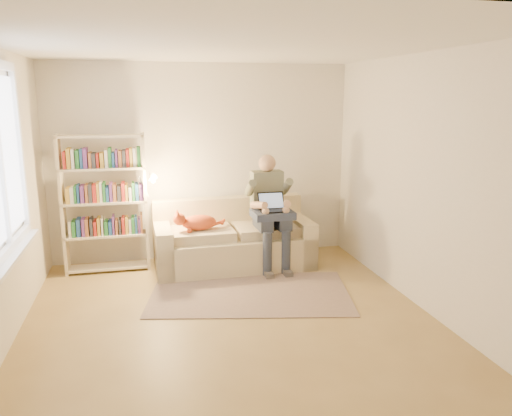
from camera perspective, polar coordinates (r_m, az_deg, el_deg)
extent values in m
plane|color=olive|center=(4.97, -2.63, -13.23)|extent=(4.50, 4.50, 0.00)
cube|color=white|center=(4.50, -2.98, 18.14)|extent=(4.00, 4.50, 0.02)
cube|color=silver|center=(5.28, 19.09, 2.48)|extent=(0.02, 4.50, 2.60)
cube|color=silver|center=(6.76, -6.20, 5.18)|extent=(4.00, 0.02, 2.60)
cube|color=silver|center=(2.45, 6.66, -8.16)|extent=(4.00, 0.02, 2.60)
cube|color=white|center=(4.93, -26.28, -4.09)|extent=(0.05, 1.50, 0.08)
cube|color=white|center=(4.78, -27.20, 5.03)|extent=(0.04, 0.05, 1.50)
cube|color=white|center=(4.93, -25.77, -4.63)|extent=(0.12, 1.52, 0.04)
cube|color=beige|center=(6.51, -2.58, -4.89)|extent=(2.02, 0.95, 0.42)
cube|color=beige|center=(6.73, -3.22, -0.56)|extent=(2.01, 0.25, 0.43)
cube|color=beige|center=(6.37, -10.57, -4.65)|extent=(0.22, 0.91, 0.60)
cube|color=beige|center=(6.71, 4.98, -3.58)|extent=(0.22, 0.91, 0.60)
cube|color=#C9B993|center=(6.31, -6.52, -2.96)|extent=(0.86, 0.62, 0.12)
cube|color=#C9B993|center=(6.49, 1.39, -2.45)|extent=(0.86, 0.62, 0.12)
cube|color=slate|center=(6.45, 1.22, 1.84)|extent=(0.40, 0.23, 0.55)
sphere|color=tan|center=(6.37, 1.28, 5.16)|extent=(0.22, 0.22, 0.22)
cube|color=#2E3340|center=(6.25, 0.78, -1.61)|extent=(0.17, 0.45, 0.17)
cube|color=#2E3340|center=(6.31, 2.88, -1.48)|extent=(0.17, 0.45, 0.17)
cylinder|color=#2E3340|center=(6.14, 1.31, -5.27)|extent=(0.12, 0.12, 0.56)
cylinder|color=#2E3340|center=(6.21, 3.44, -5.09)|extent=(0.12, 0.12, 0.56)
ellipsoid|color=orange|center=(6.24, -6.52, -1.67)|extent=(0.44, 0.24, 0.19)
sphere|color=orange|center=(6.16, -8.76, -1.28)|extent=(0.15, 0.15, 0.15)
cylinder|color=orange|center=(6.33, -4.53, -1.78)|extent=(0.21, 0.05, 0.06)
cube|color=#2B344C|center=(6.24, 1.89, -0.70)|extent=(0.51, 0.42, 0.09)
cube|color=black|center=(6.19, 1.99, -0.29)|extent=(0.34, 0.24, 0.02)
cube|color=black|center=(6.27, 1.71, 0.87)|extent=(0.34, 0.12, 0.20)
plane|color=#8CA5CC|center=(6.27, 1.71, 0.87)|extent=(0.31, 0.15, 0.27)
cube|color=beige|center=(6.51, -21.24, 0.23)|extent=(0.04, 0.26, 1.73)
cube|color=beige|center=(6.44, -12.48, 0.67)|extent=(0.04, 0.26, 1.73)
cube|color=beige|center=(6.67, -16.43, -6.45)|extent=(1.03, 0.27, 0.03)
cube|color=beige|center=(6.55, -16.66, -2.96)|extent=(1.03, 0.27, 0.03)
cube|color=beige|center=(6.45, -16.90, 0.65)|extent=(1.03, 0.27, 0.03)
cube|color=beige|center=(6.38, -17.14, 4.35)|extent=(1.03, 0.27, 0.03)
cube|color=beige|center=(6.34, -17.37, 7.87)|extent=(1.03, 0.27, 0.03)
cube|color=#1E4C8C|center=(6.52, -16.73, -1.97)|extent=(0.88, 0.21, 0.21)
cube|color=#66337F|center=(6.43, -16.96, 1.67)|extent=(0.88, 0.21, 0.21)
cube|color=#995933|center=(6.37, -17.20, 5.39)|extent=(0.88, 0.21, 0.21)
cylinder|color=silver|center=(6.43, -13.17, 1.12)|extent=(0.09, 0.09, 0.04)
cone|color=silver|center=(6.27, -11.92, 3.34)|extent=(0.11, 0.14, 0.14)
cube|color=gray|center=(5.69, -0.69, -9.71)|extent=(2.42, 1.72, 0.01)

